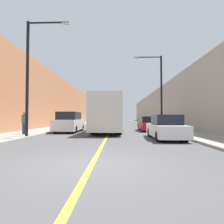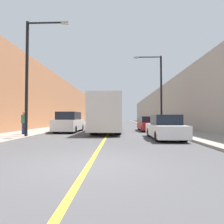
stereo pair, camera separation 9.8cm
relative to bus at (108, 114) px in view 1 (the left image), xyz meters
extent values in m
plane|color=#474749|center=(0.17, -12.62, -1.77)|extent=(200.00, 200.00, 0.00)
cube|color=gray|center=(-6.66, 17.38, -1.71)|extent=(3.37, 72.00, 0.13)
cube|color=gray|center=(6.99, 17.38, -1.71)|extent=(3.37, 72.00, 0.13)
cube|color=#B2724C|center=(-10.34, 17.38, 2.22)|extent=(4.00, 72.00, 7.97)
cube|color=gray|center=(10.68, 17.38, 1.71)|extent=(4.00, 72.00, 6.97)
cube|color=gold|center=(0.17, 17.38, -1.77)|extent=(0.16, 72.00, 0.01)
cube|color=silver|center=(0.00, 0.01, 0.04)|extent=(2.58, 11.23, 2.97)
cube|color=black|center=(0.00, -5.58, 0.56)|extent=(2.19, 0.04, 1.34)
cylinder|color=black|center=(-1.01, -3.47, -1.23)|extent=(0.57, 1.08, 1.08)
cylinder|color=black|center=(1.01, -3.47, -1.23)|extent=(0.57, 1.08, 1.08)
cylinder|color=black|center=(-1.01, 3.49, -1.23)|extent=(0.57, 1.08, 1.08)
cylinder|color=black|center=(1.01, 3.49, -1.23)|extent=(0.57, 1.08, 1.08)
cube|color=silver|center=(-3.71, -1.00, -1.08)|extent=(2.02, 4.84, 0.98)
cube|color=black|center=(-3.71, -1.25, -0.21)|extent=(1.78, 2.66, 0.74)
cube|color=black|center=(-3.71, -3.39, -0.90)|extent=(1.72, 0.04, 0.44)
cylinder|color=black|center=(-4.50, -2.50, -1.43)|extent=(0.44, 0.68, 0.68)
cylinder|color=black|center=(-2.92, -2.50, -1.43)|extent=(0.44, 0.68, 0.68)
cylinder|color=black|center=(-4.50, 0.50, -1.43)|extent=(0.44, 0.68, 0.68)
cylinder|color=black|center=(-2.92, 0.50, -1.43)|extent=(0.44, 0.68, 0.68)
cube|color=silver|center=(4.08, -6.29, -1.21)|extent=(1.80, 4.31, 0.75)
cube|color=black|center=(4.08, -6.51, -0.52)|extent=(1.58, 1.94, 0.64)
cube|color=black|center=(4.08, -8.42, -1.08)|extent=(1.53, 0.04, 0.34)
cylinder|color=black|center=(3.38, -7.63, -1.46)|extent=(0.40, 0.62, 0.62)
cylinder|color=black|center=(4.78, -7.63, -1.46)|extent=(0.40, 0.62, 0.62)
cylinder|color=black|center=(3.38, -4.96, -1.46)|extent=(0.40, 0.62, 0.62)
cylinder|color=black|center=(4.78, -4.96, -1.46)|extent=(0.40, 0.62, 0.62)
cube|color=maroon|center=(4.18, 0.51, -1.23)|extent=(1.85, 4.29, 0.71)
cube|color=black|center=(4.18, 0.30, -0.57)|extent=(1.63, 1.93, 0.60)
cube|color=black|center=(4.18, -1.60, -1.11)|extent=(1.57, 0.04, 0.32)
cylinder|color=black|center=(3.46, -0.82, -1.46)|extent=(0.41, 0.62, 0.62)
cylinder|color=black|center=(4.91, -0.82, -1.46)|extent=(0.41, 0.62, 0.62)
cylinder|color=black|center=(3.46, 1.84, -1.46)|extent=(0.41, 0.62, 0.62)
cylinder|color=black|center=(4.91, 1.84, -1.46)|extent=(0.41, 0.62, 0.62)
cylinder|color=black|center=(-5.28, -6.13, 2.33)|extent=(0.20, 0.20, 7.95)
cylinder|color=black|center=(-3.95, -6.13, 6.21)|extent=(2.65, 0.12, 0.12)
cube|color=#999993|center=(-2.63, -6.13, 6.16)|extent=(0.50, 0.24, 0.16)
cylinder|color=black|center=(5.61, 0.75, 2.28)|extent=(0.20, 0.20, 7.85)
cylinder|color=black|center=(4.29, 0.75, 6.11)|extent=(2.65, 0.12, 0.12)
cube|color=#999993|center=(2.96, 0.75, 6.06)|extent=(0.50, 0.24, 0.16)
cylinder|color=navy|center=(-6.23, -4.78, -1.22)|extent=(0.17, 0.17, 0.83)
cylinder|color=navy|center=(-6.06, -4.78, -1.22)|extent=(0.17, 0.17, 0.83)
cube|color=#336B47|center=(-6.15, -4.78, -0.48)|extent=(0.38, 0.21, 0.66)
sphere|color=#8C664C|center=(-6.15, -4.78, -0.03)|extent=(0.24, 0.24, 0.24)
camera|label=1|loc=(0.93, -17.88, -0.36)|focal=28.00mm
camera|label=2|loc=(1.03, -17.87, -0.36)|focal=28.00mm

